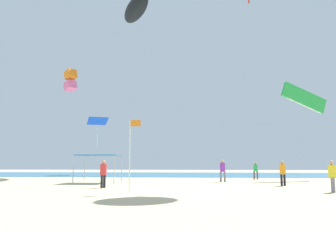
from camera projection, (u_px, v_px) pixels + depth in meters
name	position (u px, v px, depth m)	size (l,w,h in m)	color
ground	(176.00, 190.00, 20.76)	(110.00, 110.00, 0.10)	beige
ocean_strip	(185.00, 174.00, 45.88)	(110.00, 18.74, 0.03)	teal
canopy_tent	(99.00, 156.00, 27.29)	(3.21, 2.81, 2.19)	#B2B2B7
person_near_tent	(223.00, 169.00, 28.54)	(0.49, 0.43, 1.82)	slate
person_leftmost	(103.00, 171.00, 21.63)	(0.42, 0.45, 1.75)	black
person_central	(332.00, 174.00, 18.50)	(0.40, 0.45, 1.70)	slate
person_rightmost	(256.00, 169.00, 32.74)	(0.44, 0.40, 1.67)	brown
person_far_shore	(283.00, 171.00, 23.57)	(0.41, 0.41, 1.72)	black
banner_flag	(131.00, 149.00, 18.53)	(0.61, 0.06, 3.89)	silver
kite_parafoil_green	(304.00, 98.00, 33.54)	(4.78, 1.89, 2.99)	green
kite_inflatable_black	(136.00, 9.00, 47.33)	(6.19, 8.74, 3.30)	black
kite_box_orange	(71.00, 80.00, 36.49)	(1.56, 1.54, 2.35)	orange
kite_diamond_blue	(98.00, 122.00, 46.33)	(3.36, 3.32, 3.88)	blue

